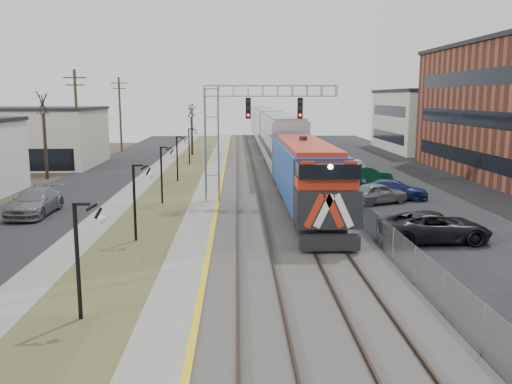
{
  "coord_description": "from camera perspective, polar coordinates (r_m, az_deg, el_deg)",
  "views": [
    {
      "loc": [
        1.24,
        -9.21,
        7.33
      ],
      "look_at": [
        2.18,
        17.75,
        2.6
      ],
      "focal_mm": 38.0,
      "sensor_mm": 36.0,
      "label": 1
    }
  ],
  "objects": [
    {
      "name": "street_west",
      "position": [
        46.59,
        -17.84,
        0.44
      ],
      "size": [
        7.0,
        120.0,
        0.04
      ],
      "primitive_type": "cube",
      "color": "black",
      "rests_on": "ground"
    },
    {
      "name": "sidewalk",
      "position": [
        45.56,
        -12.39,
        0.5
      ],
      "size": [
        2.0,
        120.0,
        0.08
      ],
      "primitive_type": "cube",
      "color": "gray",
      "rests_on": "ground"
    },
    {
      "name": "grass_median",
      "position": [
        45.12,
        -8.64,
        0.52
      ],
      "size": [
        4.0,
        120.0,
        0.06
      ],
      "primitive_type": "cube",
      "color": "#4B4C28",
      "rests_on": "ground"
    },
    {
      "name": "platform",
      "position": [
        44.85,
        -4.84,
        0.66
      ],
      "size": [
        2.0,
        120.0,
        0.24
      ],
      "primitive_type": "cube",
      "color": "gray",
      "rests_on": "ground"
    },
    {
      "name": "ballast_bed",
      "position": [
        44.89,
        1.55,
        0.67
      ],
      "size": [
        8.0,
        120.0,
        0.2
      ],
      "primitive_type": "cube",
      "color": "#595651",
      "rests_on": "ground"
    },
    {
      "name": "parking_lot",
      "position": [
        47.18,
        16.26,
        0.63
      ],
      "size": [
        16.0,
        120.0,
        0.04
      ],
      "primitive_type": "cube",
      "color": "black",
      "rests_on": "ground"
    },
    {
      "name": "platform_edge",
      "position": [
        44.8,
        -3.72,
        0.82
      ],
      "size": [
        0.24,
        120.0,
        0.01
      ],
      "primitive_type": "cube",
      "color": "gold",
      "rests_on": "platform"
    },
    {
      "name": "track_near",
      "position": [
        44.78,
        -1.0,
        0.88
      ],
      "size": [
        1.58,
        120.0,
        0.15
      ],
      "color": "#2D2119",
      "rests_on": "ballast_bed"
    },
    {
      "name": "track_far",
      "position": [
        44.98,
        3.46,
        0.9
      ],
      "size": [
        1.58,
        120.0,
        0.15
      ],
      "color": "#2D2119",
      "rests_on": "ballast_bed"
    },
    {
      "name": "train",
      "position": [
        68.83,
        1.56,
        6.27
      ],
      "size": [
        3.0,
        85.85,
        5.33
      ],
      "color": "#123C93",
      "rests_on": "ground"
    },
    {
      "name": "signal_gantry",
      "position": [
        37.25,
        -2.05,
        7.26
      ],
      "size": [
        9.0,
        1.07,
        8.15
      ],
      "color": "gray",
      "rests_on": "ground"
    },
    {
      "name": "lampposts",
      "position": [
        28.5,
        -12.56,
        -1.08
      ],
      "size": [
        0.14,
        62.14,
        4.0
      ],
      "color": "black",
      "rests_on": "ground"
    },
    {
      "name": "fence",
      "position": [
        45.23,
        6.87,
        1.57
      ],
      "size": [
        0.04,
        120.0,
        1.6
      ],
      "primitive_type": "cube",
      "color": "gray",
      "rests_on": "ground"
    },
    {
      "name": "bare_trees",
      "position": [
        50.31,
        -18.09,
        4.18
      ],
      "size": [
        12.3,
        42.3,
        5.95
      ],
      "color": "#382D23",
      "rests_on": "ground"
    },
    {
      "name": "car_lot_c",
      "position": [
        29.12,
        18.33,
        -3.59
      ],
      "size": [
        5.6,
        2.66,
        1.54
      ],
      "primitive_type": "imported",
      "rotation": [
        0.0,
        0.0,
        1.59
      ],
      "color": "black",
      "rests_on": "ground"
    },
    {
      "name": "car_lot_d",
      "position": [
        40.52,
        14.38,
        0.19
      ],
      "size": [
        5.02,
        2.82,
        1.37
      ],
      "primitive_type": "imported",
      "rotation": [
        0.0,
        0.0,
        1.37
      ],
      "color": "navy",
      "rests_on": "ground"
    },
    {
      "name": "car_lot_e",
      "position": [
        38.49,
        12.69,
        -0.17
      ],
      "size": [
        4.66,
        3.35,
        1.47
      ],
      "primitive_type": "imported",
      "rotation": [
        0.0,
        0.0,
        1.99
      ],
      "color": "slate",
      "rests_on": "ground"
    },
    {
      "name": "car_lot_f",
      "position": [
        46.64,
        11.33,
        1.68
      ],
      "size": [
        5.01,
        2.99,
        1.56
      ],
      "primitive_type": "imported",
      "rotation": [
        0.0,
        0.0,
        1.87
      ],
      "color": "#0E4628",
      "rests_on": "ground"
    },
    {
      "name": "car_street_b",
      "position": [
        36.72,
        -22.24,
        -1.03
      ],
      "size": [
        2.34,
        5.62,
        1.62
      ],
      "primitive_type": "imported",
      "rotation": [
        0.0,
        0.0,
        -0.01
      ],
      "color": "slate",
      "rests_on": "ground"
    },
    {
      "name": "car_lot_g",
      "position": [
        55.46,
        8.84,
        3.05
      ],
      "size": [
        4.88,
        2.01,
        1.57
      ],
      "primitive_type": "imported",
      "rotation": [
        0.0,
        0.0,
        1.5
      ],
      "color": "silver",
      "rests_on": "ground"
    }
  ]
}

